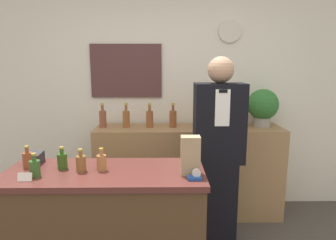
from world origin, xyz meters
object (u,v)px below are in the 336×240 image
at_px(shopkeeper, 218,155).
at_px(potted_plant, 263,106).
at_px(paper_bag, 190,155).
at_px(tape_dispenser, 195,176).

distance_m(shopkeeper, potted_plant, 0.92).
height_order(potted_plant, paper_bag, potted_plant).
bearing_deg(shopkeeper, paper_bag, -114.92).
bearing_deg(paper_bag, tape_dispenser, -76.05).
relative_size(potted_plant, paper_bag, 1.56).
bearing_deg(shopkeeper, potted_plant, 46.40).
relative_size(shopkeeper, potted_plant, 4.24).
height_order(potted_plant, tape_dispenser, potted_plant).
bearing_deg(tape_dispenser, shopkeeper, 69.49).
distance_m(paper_bag, tape_dispenser, 0.15).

